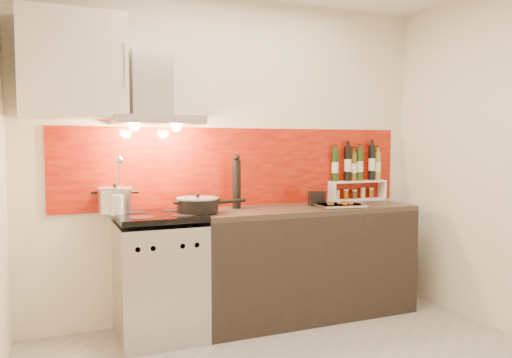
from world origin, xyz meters
name	(u,v)px	position (x,y,z in m)	size (l,w,h in m)	color
back_wall	(235,157)	(0.00, 1.40, 1.30)	(3.40, 0.02, 2.60)	silver
backsplash	(241,167)	(0.05, 1.39, 1.22)	(3.00, 0.02, 0.64)	#780607
range_stove	(160,277)	(-0.70, 1.10, 0.44)	(0.60, 0.60, 0.91)	#B7B7BA
counter	(305,261)	(0.50, 1.10, 0.45)	(1.80, 0.60, 0.90)	black
range_hood	(153,99)	(-0.70, 1.24, 1.74)	(0.62, 0.50, 0.61)	#B7B7BA
upper_cabinet	(73,65)	(-1.25, 1.22, 1.95)	(0.70, 0.35, 0.72)	beige
stock_pot	(115,200)	(-0.98, 1.28, 1.00)	(0.25, 0.25, 0.22)	#B7B7BA
saute_pan	(198,205)	(-0.41, 1.06, 0.96)	(0.59, 0.31, 0.14)	black
utensil_jar	(117,198)	(-0.98, 1.17, 1.03)	(0.09, 0.13, 0.43)	silver
pepper_mill	(237,182)	(-0.05, 1.22, 1.11)	(0.07, 0.07, 0.43)	black
step_shelf	(357,175)	(1.16, 1.34, 1.13)	(0.56, 0.15, 0.50)	white
caddy_box	(317,198)	(0.63, 1.15, 0.96)	(0.14, 0.06, 0.12)	black
baking_tray	(339,205)	(0.75, 0.99, 0.92)	(0.40, 0.33, 0.03)	silver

